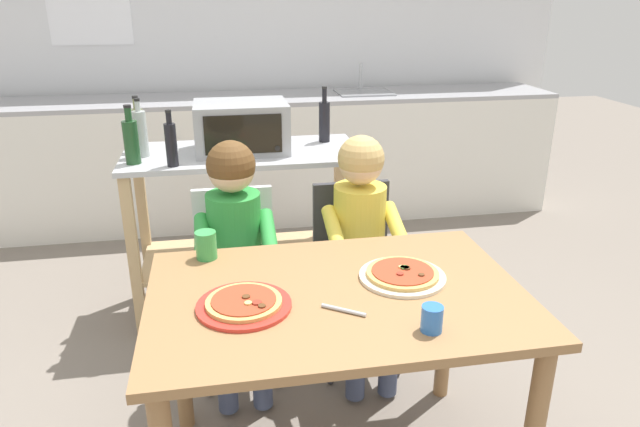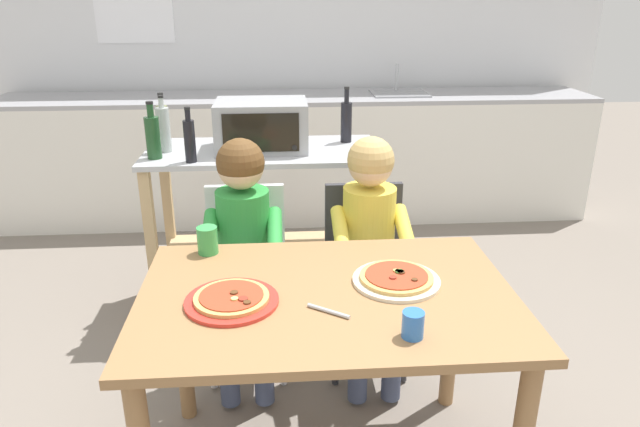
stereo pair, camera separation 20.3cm
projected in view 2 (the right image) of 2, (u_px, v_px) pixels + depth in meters
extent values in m
plane|color=slate|center=(308.00, 305.00, 3.15)|extent=(11.71, 11.71, 0.00)
cube|color=silver|center=(294.00, 28.00, 4.36)|extent=(4.74, 0.12, 2.70)
cube|color=silver|center=(298.00, 159.00, 4.31)|extent=(4.27, 0.60, 0.88)
cube|color=#9E9EA3|center=(297.00, 98.00, 4.14)|extent=(4.27, 0.60, 0.03)
cube|color=gray|center=(399.00, 94.00, 4.19)|extent=(0.40, 0.33, 0.02)
cylinder|color=#B7BABF|center=(397.00, 78.00, 4.26)|extent=(0.02, 0.02, 0.20)
cube|color=#B7BABF|center=(263.00, 152.00, 2.87)|extent=(1.16, 0.54, 0.02)
cube|color=tan|center=(266.00, 252.00, 3.07)|extent=(1.06, 0.50, 0.02)
cube|color=tan|center=(153.00, 254.00, 2.78)|extent=(0.05, 0.05, 0.85)
cube|color=tan|center=(374.00, 247.00, 2.85)|extent=(0.05, 0.05, 0.85)
cube|color=tan|center=(169.00, 219.00, 3.21)|extent=(0.05, 0.05, 0.85)
cube|color=tan|center=(361.00, 213.00, 3.28)|extent=(0.05, 0.05, 0.85)
cube|color=#999BA0|center=(262.00, 125.00, 2.83)|extent=(0.44, 0.32, 0.24)
cube|color=black|center=(261.00, 133.00, 2.68)|extent=(0.36, 0.01, 0.18)
cylinder|color=black|center=(295.00, 147.00, 2.71)|extent=(0.02, 0.01, 0.02)
cylinder|color=#ADB7B2|center=(164.00, 130.00, 2.79)|extent=(0.06, 0.06, 0.21)
cylinder|color=#ADB7B2|center=(161.00, 103.00, 2.74)|extent=(0.02, 0.02, 0.05)
cylinder|color=black|center=(160.00, 97.00, 2.73)|extent=(0.03, 0.03, 0.01)
cylinder|color=black|center=(190.00, 141.00, 2.62)|extent=(0.05, 0.05, 0.19)
cylinder|color=black|center=(188.00, 115.00, 2.58)|extent=(0.02, 0.02, 0.05)
cylinder|color=black|center=(187.00, 108.00, 2.57)|extent=(0.03, 0.03, 0.01)
cylinder|color=black|center=(346.00, 122.00, 2.97)|extent=(0.06, 0.06, 0.20)
cylinder|color=black|center=(347.00, 96.00, 2.92)|extent=(0.02, 0.02, 0.07)
cylinder|color=black|center=(347.00, 88.00, 2.91)|extent=(0.03, 0.03, 0.01)
cylinder|color=olive|center=(163.00, 126.00, 2.88)|extent=(0.06, 0.06, 0.21)
cylinder|color=olive|center=(161.00, 101.00, 2.84)|extent=(0.03, 0.03, 0.05)
cylinder|color=black|center=(160.00, 94.00, 2.82)|extent=(0.03, 0.03, 0.01)
cylinder|color=#1E4723|center=(153.00, 138.00, 2.68)|extent=(0.07, 0.07, 0.20)
cylinder|color=#1E4723|center=(150.00, 111.00, 2.63)|extent=(0.03, 0.03, 0.06)
cylinder|color=black|center=(149.00, 103.00, 2.62)|extent=(0.03, 0.03, 0.01)
cube|color=olive|center=(327.00, 297.00, 1.81)|extent=(1.18, 0.79, 0.03)
cylinder|color=olive|center=(182.00, 341.00, 2.22)|extent=(0.06, 0.06, 0.69)
cylinder|color=olive|center=(452.00, 330.00, 2.29)|extent=(0.06, 0.06, 0.69)
cube|color=silver|center=(246.00, 280.00, 2.49)|extent=(0.36, 0.36, 0.04)
cube|color=silver|center=(246.00, 226.00, 2.57)|extent=(0.34, 0.03, 0.38)
cylinder|color=silver|center=(283.00, 342.00, 2.44)|extent=(0.03, 0.03, 0.42)
cylinder|color=silver|center=(211.00, 345.00, 2.41)|extent=(0.03, 0.03, 0.42)
cylinder|color=silver|center=(282.00, 306.00, 2.71)|extent=(0.03, 0.03, 0.42)
cylinder|color=silver|center=(218.00, 308.00, 2.69)|extent=(0.03, 0.03, 0.42)
cube|color=#333338|center=(367.00, 278.00, 2.51)|extent=(0.36, 0.36, 0.04)
cube|color=#333338|center=(363.00, 224.00, 2.59)|extent=(0.34, 0.03, 0.38)
cylinder|color=#333338|center=(406.00, 339.00, 2.46)|extent=(0.03, 0.03, 0.42)
cylinder|color=#333338|center=(336.00, 342.00, 2.44)|extent=(0.03, 0.03, 0.42)
cylinder|color=#333338|center=(392.00, 304.00, 2.74)|extent=(0.03, 0.03, 0.42)
cylinder|color=#333338|center=(329.00, 306.00, 2.72)|extent=(0.03, 0.03, 0.42)
cube|color=#424C6B|center=(262.00, 287.00, 2.35)|extent=(0.10, 0.30, 0.10)
cylinder|color=#424C6B|center=(263.00, 356.00, 2.31)|extent=(0.08, 0.08, 0.44)
cube|color=#424C6B|center=(227.00, 288.00, 2.34)|extent=(0.10, 0.30, 0.10)
cylinder|color=#424C6B|center=(228.00, 357.00, 2.30)|extent=(0.08, 0.08, 0.44)
cylinder|color=green|center=(275.00, 233.00, 2.31)|extent=(0.06, 0.26, 0.15)
cylinder|color=green|center=(209.00, 235.00, 2.29)|extent=(0.06, 0.26, 0.15)
cylinder|color=green|center=(244.00, 233.00, 2.40)|extent=(0.22, 0.22, 0.37)
sphere|color=beige|center=(241.00, 167.00, 2.30)|extent=(0.19, 0.19, 0.19)
sphere|color=brown|center=(240.00, 163.00, 2.30)|extent=(0.20, 0.20, 0.20)
cube|color=#424C6B|center=(389.00, 284.00, 2.37)|extent=(0.10, 0.30, 0.10)
cylinder|color=#424C6B|center=(393.00, 352.00, 2.33)|extent=(0.08, 0.08, 0.44)
cube|color=#424C6B|center=(355.00, 286.00, 2.36)|extent=(0.10, 0.30, 0.10)
cylinder|color=#424C6B|center=(358.00, 354.00, 2.32)|extent=(0.08, 0.08, 0.44)
cylinder|color=yellow|center=(404.00, 230.00, 2.33)|extent=(0.06, 0.26, 0.15)
cylinder|color=yellow|center=(341.00, 232.00, 2.31)|extent=(0.06, 0.26, 0.15)
cylinder|color=yellow|center=(369.00, 230.00, 2.43)|extent=(0.22, 0.22, 0.37)
sphere|color=beige|center=(371.00, 164.00, 2.32)|extent=(0.18, 0.18, 0.18)
sphere|color=tan|center=(371.00, 160.00, 2.32)|extent=(0.19, 0.19, 0.19)
cylinder|color=red|center=(232.00, 301.00, 1.74)|extent=(0.29, 0.29, 0.01)
cylinder|color=tan|center=(232.00, 298.00, 1.74)|extent=(0.23, 0.23, 0.01)
cylinder|color=#B23D23|center=(231.00, 295.00, 1.73)|extent=(0.19, 0.19, 0.00)
cylinder|color=#563319|center=(234.00, 292.00, 1.74)|extent=(0.02, 0.02, 0.01)
cylinder|color=#563319|center=(247.00, 302.00, 1.69)|extent=(0.02, 0.02, 0.01)
cylinder|color=#DBC666|center=(235.00, 299.00, 1.71)|extent=(0.02, 0.02, 0.01)
cylinder|color=maroon|center=(243.00, 299.00, 1.71)|extent=(0.03, 0.03, 0.01)
cylinder|color=beige|center=(396.00, 281.00, 1.87)|extent=(0.28, 0.28, 0.01)
cylinder|color=tan|center=(396.00, 277.00, 1.86)|extent=(0.24, 0.24, 0.01)
cylinder|color=#B23D23|center=(397.00, 275.00, 1.86)|extent=(0.20, 0.20, 0.00)
cylinder|color=#563319|center=(415.00, 280.00, 1.82)|extent=(0.02, 0.02, 0.01)
cylinder|color=#386628|center=(399.00, 272.00, 1.87)|extent=(0.03, 0.03, 0.01)
cylinder|color=#563319|center=(401.00, 272.00, 1.87)|extent=(0.03, 0.03, 0.01)
cylinder|color=#DBC666|center=(396.00, 271.00, 1.88)|extent=(0.02, 0.02, 0.01)
cylinder|color=maroon|center=(393.00, 278.00, 1.83)|extent=(0.02, 0.02, 0.01)
cylinder|color=blue|center=(413.00, 325.00, 1.56)|extent=(0.06, 0.06, 0.08)
cylinder|color=green|center=(208.00, 240.00, 2.06)|extent=(0.07, 0.07, 0.10)
cylinder|color=#B7BABF|center=(328.00, 311.00, 1.69)|extent=(0.12, 0.09, 0.01)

